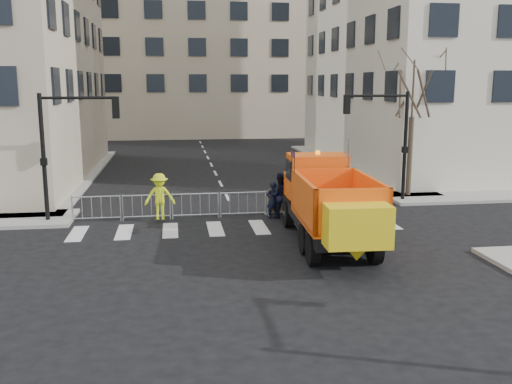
{
  "coord_description": "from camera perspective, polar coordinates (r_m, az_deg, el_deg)",
  "views": [
    {
      "loc": [
        -2.7,
        -16.84,
        5.78
      ],
      "look_at": [
        0.13,
        2.5,
        2.05
      ],
      "focal_mm": 40.0,
      "sensor_mm": 36.0,
      "label": 1
    }
  ],
  "objects": [
    {
      "name": "plow_truck",
      "position": [
        20.61,
        7.29,
        -0.86
      ],
      "size": [
        3.14,
        9.6,
        3.69
      ],
      "rotation": [
        0.0,
        0.0,
        1.53
      ],
      "color": "black",
      "rests_on": "ground"
    },
    {
      "name": "cop_b",
      "position": [
        24.73,
        2.39,
        -0.34
      ],
      "size": [
        1.0,
        0.8,
        2.0
      ],
      "primitive_type": "imported",
      "rotation": [
        0.0,
        0.0,
        3.1
      ],
      "color": "black",
      "rests_on": "ground"
    },
    {
      "name": "cop_a",
      "position": [
        24.72,
        1.66,
        -0.81
      ],
      "size": [
        0.68,
        0.56,
        1.6
      ],
      "primitive_type": "imported",
      "rotation": [
        0.0,
        0.0,
        3.49
      ],
      "color": "black",
      "rests_on": "ground"
    },
    {
      "name": "traffic_light_left",
      "position": [
        25.1,
        -20.47,
        3.08
      ],
      "size": [
        0.18,
        0.18,
        5.4
      ],
      "primitive_type": "cylinder",
      "color": "black",
      "rests_on": "ground"
    },
    {
      "name": "cop_c",
      "position": [
        24.83,
        4.32,
        -0.57
      ],
      "size": [
        1.0,
        1.09,
        1.78
      ],
      "primitive_type": "imported",
      "rotation": [
        0.0,
        0.0,
        4.03
      ],
      "color": "black",
      "rests_on": "ground"
    },
    {
      "name": "newspaper_box",
      "position": [
        27.72,
        8.27,
        0.14
      ],
      "size": [
        0.47,
        0.42,
        1.1
      ],
      "primitive_type": "cube",
      "rotation": [
        0.0,
        0.0,
        -0.06
      ],
      "color": "#990B0E",
      "rests_on": "sidewalk_back"
    },
    {
      "name": "sidewalk_back",
      "position": [
        26.11,
        -2.18,
        -1.81
      ],
      "size": [
        64.0,
        5.0,
        0.15
      ],
      "primitive_type": "cube",
      "color": "gray",
      "rests_on": "ground"
    },
    {
      "name": "building_far",
      "position": [
        69.17,
        -6.29,
        15.91
      ],
      "size": [
        30.0,
        18.0,
        24.0
      ],
      "primitive_type": "cube",
      "color": "#B7A58C",
      "rests_on": "ground"
    },
    {
      "name": "traffic_light_right",
      "position": [
        28.79,
        14.67,
        4.32
      ],
      "size": [
        0.18,
        0.18,
        5.4
      ],
      "primitive_type": "cylinder",
      "color": "black",
      "rests_on": "ground"
    },
    {
      "name": "street_tree",
      "position": [
        29.89,
        15.27,
        6.54
      ],
      "size": [
        3.0,
        3.0,
        7.5
      ],
      "primitive_type": null,
      "color": "#382B21",
      "rests_on": "ground"
    },
    {
      "name": "ground",
      "position": [
        18.01,
        0.76,
        -7.91
      ],
      "size": [
        120.0,
        120.0,
        0.0
      ],
      "primitive_type": "plane",
      "color": "black",
      "rests_on": "ground"
    },
    {
      "name": "worker",
      "position": [
        24.17,
        -9.61,
        -0.44
      ],
      "size": [
        1.29,
        0.78,
        1.95
      ],
      "primitive_type": "imported",
      "rotation": [
        0.0,
        0.0,
        0.04
      ],
      "color": "#D4E51B",
      "rests_on": "sidewalk_back"
    },
    {
      "name": "crowd_barriers",
      "position": [
        25.07,
        -3.67,
        -1.25
      ],
      "size": [
        12.6,
        0.6,
        1.1
      ],
      "primitive_type": null,
      "color": "#9EA0A5",
      "rests_on": "ground"
    }
  ]
}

